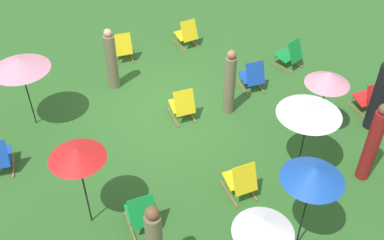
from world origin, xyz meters
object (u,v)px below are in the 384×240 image
object	(u,v)px
deckchair_9	(122,48)
deckchair_12	(187,34)
deckchair_5	(141,213)
umbrella_4	(314,173)
umbrella_5	(264,227)
umbrella_3	(77,153)
person_1	(379,96)
deckchair_6	(182,105)
deckchair_8	(241,181)
person_0	(230,83)
person_3	(111,60)
deckchair_0	(252,76)
umbrella_2	(310,110)
deckchair_3	(290,55)
deckchair_10	(370,99)
umbrella_1	(19,64)
person_2	(372,144)
umbrella_0	(328,78)

from	to	relation	value
deckchair_9	deckchair_12	distance (m)	1.96
deckchair_5	umbrella_4	distance (m)	3.21
deckchair_5	umbrella_5	world-z (taller)	umbrella_5
umbrella_5	umbrella_3	bearing A→B (deg)	-58.77
umbrella_5	person_1	distance (m)	5.30
deckchair_6	deckchair_9	xyz separation A→B (m)	(0.03, -3.15, 0.00)
deckchair_8	person_0	size ratio (longest dim) A/B	0.49
deckchair_8	deckchair_9	size ratio (longest dim) A/B	0.98
umbrella_5	person_3	xyz separation A→B (m)	(-0.58, -6.53, -0.89)
deckchair_0	umbrella_2	world-z (taller)	umbrella_2
deckchair_3	deckchair_10	xyz separation A→B (m)	(-0.25, 2.55, 0.00)
umbrella_1	person_2	world-z (taller)	person_2
deckchair_5	umbrella_0	size ratio (longest dim) A/B	0.50
person_3	deckchair_10	bearing A→B (deg)	150.34
deckchair_3	person_0	size ratio (longest dim) A/B	0.49
deckchair_6	person_0	size ratio (longest dim) A/B	0.49
person_3	person_1	bearing A→B (deg)	145.17
umbrella_5	deckchair_12	bearing A→B (deg)	-114.43
person_1	person_2	xyz separation A→B (m)	(1.42, 0.99, 0.03)
person_0	person_3	xyz separation A→B (m)	(1.89, -2.47, -0.03)
deckchair_9	person_3	xyz separation A→B (m)	(0.79, 1.07, 0.43)
person_3	umbrella_4	bearing A→B (deg)	108.51
deckchair_12	person_3	bearing A→B (deg)	17.60
deckchair_3	umbrella_1	bearing A→B (deg)	-23.20
deckchair_12	umbrella_4	size ratio (longest dim) A/B	0.42
umbrella_2	person_0	size ratio (longest dim) A/B	1.03
deckchair_12	person_2	world-z (taller)	person_2
umbrella_0	umbrella_3	bearing A→B (deg)	-5.12
umbrella_2	person_2	size ratio (longest dim) A/B	0.93
deckchair_12	deckchair_5	bearing A→B (deg)	52.75
deckchair_0	deckchair_3	bearing A→B (deg)	-156.50
deckchair_8	deckchair_9	xyz separation A→B (m)	(-0.28, -5.81, 0.00)
deckchair_8	umbrella_0	size ratio (longest dim) A/B	0.50
deckchair_5	umbrella_4	world-z (taller)	umbrella_4
deckchair_12	person_0	distance (m)	3.34
deckchair_6	person_1	bearing A→B (deg)	154.90
umbrella_5	person_2	distance (m)	3.68
umbrella_3	person_1	size ratio (longest dim) A/B	1.00
deckchair_6	deckchair_8	bearing A→B (deg)	95.39
deckchair_8	umbrella_2	bearing A→B (deg)	-176.68
deckchair_8	person_1	world-z (taller)	person_1
umbrella_5	deckchair_3	bearing A→B (deg)	-136.86
deckchair_12	umbrella_0	xyz separation A→B (m)	(-0.40, 4.97, 1.16)
deckchair_5	person_2	distance (m)	4.69
deckchair_0	umbrella_1	xyz separation A→B (m)	(5.19, -1.68, 1.29)
umbrella_3	person_2	bearing A→B (deg)	158.94
deckchair_5	umbrella_4	xyz separation A→B (m)	(-2.15, 1.88, 1.47)
deckchair_12	umbrella_3	size ratio (longest dim) A/B	0.44
umbrella_2	deckchair_6	bearing A→B (deg)	-68.86
deckchair_5	deckchair_12	bearing A→B (deg)	-118.92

